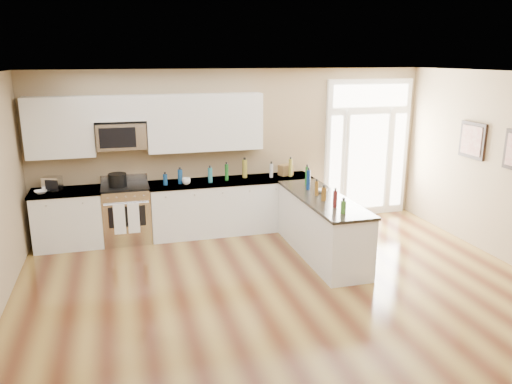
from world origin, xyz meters
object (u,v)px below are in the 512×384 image
kitchen_range (127,213)px  stockpot (117,180)px  peninsula_cabinet (321,228)px  toaster_oven (52,184)px

kitchen_range → stockpot: bearing=179.6°
peninsula_cabinet → toaster_oven: size_ratio=8.92×
stockpot → toaster_oven: stockpot is taller
toaster_oven → kitchen_range: bearing=16.3°
peninsula_cabinet → kitchen_range: (-2.88, 1.45, 0.04)m
toaster_oven → peninsula_cabinet: bearing=-1.5°
stockpot → kitchen_range: bearing=-0.4°
peninsula_cabinet → stockpot: 3.38m
kitchen_range → stockpot: (-0.11, 0.00, 0.58)m
peninsula_cabinet → toaster_oven: bearing=159.3°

